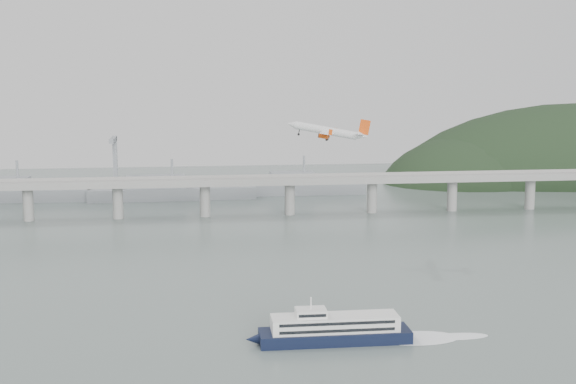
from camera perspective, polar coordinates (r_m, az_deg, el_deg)
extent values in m
plane|color=slate|center=(262.69, 1.58, -9.61)|extent=(900.00, 900.00, 0.00)
cube|color=gray|center=(452.29, -2.39, 0.77)|extent=(800.00, 22.00, 2.20)
cube|color=gray|center=(441.66, -2.27, 0.84)|extent=(800.00, 0.60, 1.80)
cube|color=gray|center=(462.39, -2.50, 1.19)|extent=(800.00, 0.60, 1.80)
cylinder|color=gray|center=(461.13, -18.69, -0.86)|extent=(6.00, 6.00, 21.00)
cylinder|color=gray|center=(453.97, -12.49, -0.74)|extent=(6.00, 6.00, 21.00)
cylinder|color=gray|center=(452.25, -6.17, -0.62)|extent=(6.00, 6.00, 21.00)
cylinder|color=gray|center=(456.04, 0.13, -0.49)|extent=(6.00, 6.00, 21.00)
cylinder|color=gray|center=(465.21, 6.24, -0.36)|extent=(6.00, 6.00, 21.00)
cylinder|color=gray|center=(479.44, 12.06, -0.23)|extent=(6.00, 6.00, 21.00)
cylinder|color=gray|center=(498.31, 17.49, -0.11)|extent=(6.00, 6.00, 21.00)
ellipsoid|color=black|center=(661.74, 20.52, -0.57)|extent=(320.00, 150.00, 156.00)
ellipsoid|color=black|center=(612.80, 13.12, -0.38)|extent=(140.00, 110.00, 96.00)
cube|color=gray|center=(533.72, -19.33, -0.23)|extent=(95.67, 20.15, 8.00)
cube|color=gray|center=(534.66, -20.37, 0.60)|extent=(33.90, 15.02, 8.00)
cylinder|color=gray|center=(531.60, -19.42, 1.47)|extent=(1.60, 1.60, 14.00)
cube|color=gray|center=(517.32, -8.54, -0.10)|extent=(110.55, 21.43, 8.00)
cube|color=gray|center=(516.50, -9.78, 0.75)|extent=(39.01, 16.73, 8.00)
cylinder|color=gray|center=(515.12, -8.58, 1.65)|extent=(1.60, 1.60, 14.00)
cube|color=gray|center=(533.05, 1.19, 0.25)|extent=(85.00, 13.60, 8.00)
cube|color=gray|center=(530.72, 0.29, 1.09)|extent=(29.75, 11.90, 8.00)
cylinder|color=gray|center=(530.92, 1.20, 1.96)|extent=(1.60, 1.60, 14.00)
cube|color=gray|center=(552.09, -12.67, 2.01)|extent=(3.00, 3.00, 40.00)
cube|color=gray|center=(540.41, -12.83, 3.78)|extent=(3.00, 28.00, 3.00)
cube|color=black|center=(244.37, 3.48, -10.59)|extent=(47.31, 11.81, 3.78)
cone|color=black|center=(241.30, -2.59, -10.84)|extent=(4.76, 3.82, 3.78)
cube|color=white|center=(243.00, 3.49, -9.65)|extent=(39.74, 9.85, 4.72)
cube|color=black|center=(238.17, 3.70, -9.72)|extent=(35.87, 0.52, 0.94)
cube|color=black|center=(238.89, 3.69, -10.24)|extent=(35.87, 0.52, 0.94)
cube|color=black|center=(247.08, 3.29, -9.03)|extent=(35.87, 0.52, 0.94)
cube|color=black|center=(247.78, 3.29, -9.53)|extent=(35.87, 0.52, 0.94)
cube|color=white|center=(240.70, 1.71, -8.92)|extent=(9.51, 6.70, 2.45)
cube|color=black|center=(237.54, 1.83, -9.16)|extent=(8.50, 0.20, 0.94)
cylinder|color=white|center=(239.80, 1.71, -8.23)|extent=(0.48, 0.48, 3.78)
ellipsoid|color=white|center=(250.87, 9.53, -10.62)|extent=(27.32, 13.87, 0.19)
ellipsoid|color=white|center=(254.80, 12.43, -10.40)|extent=(20.46, 7.01, 0.19)
cylinder|color=silver|center=(338.39, 2.86, 4.57)|extent=(27.34, 11.84, 8.09)
cone|color=silver|center=(339.80, 0.26, 5.04)|extent=(5.32, 4.69, 4.16)
cone|color=silver|center=(337.67, 5.57, 4.15)|extent=(6.02, 4.59, 4.32)
cube|color=silver|center=(338.36, 2.99, 4.38)|extent=(13.00, 33.41, 2.87)
cube|color=silver|center=(337.67, 5.42, 4.30)|extent=(5.95, 12.15, 1.37)
cube|color=#E94D0F|center=(337.57, 5.69, 4.81)|extent=(5.39, 1.50, 7.02)
cylinder|color=#E94D0F|center=(343.87, 2.77, 4.22)|extent=(4.91, 3.49, 2.93)
cylinder|color=black|center=(344.02, 2.43, 4.28)|extent=(1.29, 2.31, 2.28)
cube|color=silver|center=(343.83, 2.80, 4.38)|extent=(2.60, 0.87, 1.58)
cylinder|color=#E94D0F|center=(333.14, 2.63, 4.17)|extent=(4.91, 3.49, 2.93)
cylinder|color=black|center=(333.29, 2.29, 4.23)|extent=(1.29, 2.31, 2.28)
cube|color=silver|center=(333.11, 2.66, 4.34)|extent=(2.60, 0.87, 1.58)
cylinder|color=black|center=(340.96, 2.97, 4.10)|extent=(0.83, 0.45, 2.39)
cylinder|color=black|center=(341.01, 2.93, 3.92)|extent=(1.31, 0.66, 1.26)
cylinder|color=black|center=(335.89, 2.91, 4.07)|extent=(0.83, 0.45, 2.39)
cylinder|color=black|center=(335.94, 2.87, 3.89)|extent=(1.31, 0.66, 1.26)
cylinder|color=black|center=(339.48, 0.82, 4.47)|extent=(0.83, 0.45, 2.39)
cylinder|color=black|center=(339.53, 0.79, 4.29)|extent=(1.31, 0.66, 1.26)
cube|color=#E94D0F|center=(354.79, 3.52, 4.57)|extent=(1.95, 0.60, 2.58)
cube|color=#E94D0F|center=(321.61, 3.16, 4.45)|extent=(1.95, 0.60, 2.58)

